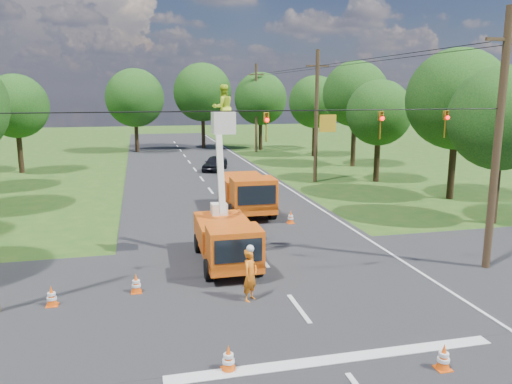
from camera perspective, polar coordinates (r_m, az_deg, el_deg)
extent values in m
plane|color=#234F17|center=(35.37, -5.19, 0.08)|extent=(140.00, 140.00, 0.00)
cube|color=black|center=(35.37, -5.19, 0.08)|extent=(12.00, 100.00, 0.06)
cube|color=black|center=(18.40, 2.95, -10.74)|extent=(56.00, 10.00, 0.07)
cube|color=silver|center=(13.98, 9.22, -18.48)|extent=(9.00, 0.45, 0.02)
cube|color=silver|center=(36.55, 3.53, 0.48)|extent=(0.12, 90.00, 0.02)
cube|color=#F04F11|center=(20.53, -3.45, -6.42)|extent=(2.02, 5.42, 0.41)
cube|color=#F04F11|center=(18.50, -2.48, -6.15)|extent=(1.99, 1.54, 1.35)
cube|color=black|center=(17.77, -2.03, -6.74)|extent=(1.71, 0.06, 0.86)
cube|color=#F04F11|center=(21.05, -3.80, -4.36)|extent=(2.14, 3.35, 0.90)
cylinder|color=black|center=(18.88, -5.44, -8.84)|extent=(0.29, 0.83, 0.83)
cylinder|color=black|center=(19.19, 0.23, -8.44)|extent=(0.29, 0.83, 0.83)
cylinder|color=black|center=(22.10, -6.62, -5.81)|extent=(0.29, 0.83, 0.83)
cylinder|color=black|center=(22.37, -1.77, -5.52)|extent=(0.29, 0.83, 0.83)
cube|color=silver|center=(21.83, -4.24, -1.96)|extent=(0.68, 0.68, 0.50)
cube|color=silver|center=(20.97, -4.11, 3.01)|extent=(0.26, 1.21, 3.91)
cube|color=silver|center=(19.85, -3.76, 7.90)|extent=(0.86, 0.86, 0.86)
imported|color=#C6E526|center=(19.82, -3.78, 9.59)|extent=(1.01, 0.87, 1.80)
cube|color=#F04F11|center=(29.12, -1.22, -0.80)|extent=(2.47, 6.41, 0.48)
cube|color=#F04F11|center=(26.77, -0.30, -0.09)|extent=(2.37, 1.85, 1.59)
cube|color=black|center=(25.89, 0.10, -0.36)|extent=(2.01, 0.11, 1.01)
cube|color=#F04F11|center=(29.81, -1.53, 0.79)|extent=(2.57, 3.97, 1.06)
cylinder|color=black|center=(27.06, -2.73, -2.36)|extent=(0.36, 0.98, 0.97)
cylinder|color=black|center=(27.50, 1.86, -2.13)|extent=(0.36, 0.98, 0.97)
cylinder|color=black|center=(30.95, -3.94, -0.62)|extent=(0.36, 0.98, 0.97)
cylinder|color=black|center=(31.33, 0.09, -0.44)|extent=(0.36, 0.98, 0.97)
imported|color=orange|center=(16.89, -0.66, -9.49)|extent=(0.77, 0.78, 1.82)
imported|color=black|center=(44.49, -4.72, 3.30)|extent=(3.04, 4.19, 1.33)
cone|color=#F3540C|center=(13.20, -3.17, -18.38)|extent=(0.36, 0.36, 0.70)
cube|color=#F3540C|center=(13.38, -3.15, -19.64)|extent=(0.38, 0.38, 0.04)
cylinder|color=white|center=(13.17, -3.17, -18.15)|extent=(0.26, 0.26, 0.09)
cylinder|color=white|center=(13.25, -3.16, -18.71)|extent=(0.31, 0.31, 0.09)
cone|color=#F3540C|center=(14.06, 20.65, -17.18)|extent=(0.36, 0.36, 0.70)
cube|color=#F3540C|center=(14.22, 20.55, -18.38)|extent=(0.38, 0.38, 0.04)
cylinder|color=white|center=(14.03, 20.67, -16.96)|extent=(0.26, 0.26, 0.09)
cylinder|color=white|center=(14.10, 20.62, -17.50)|extent=(0.31, 0.31, 0.09)
cone|color=#F3540C|center=(22.69, 0.16, -5.36)|extent=(0.36, 0.36, 0.70)
cube|color=#F3540C|center=(22.79, 0.16, -6.18)|extent=(0.38, 0.38, 0.04)
cylinder|color=white|center=(22.67, 0.16, -5.22)|extent=(0.26, 0.26, 0.09)
cylinder|color=white|center=(22.72, 0.16, -5.58)|extent=(0.31, 0.31, 0.09)
cone|color=#F3540C|center=(26.62, 3.98, -2.85)|extent=(0.36, 0.36, 0.70)
cube|color=#F3540C|center=(26.71, 3.97, -3.56)|extent=(0.38, 0.38, 0.04)
cylinder|color=white|center=(26.61, 3.99, -2.73)|extent=(0.26, 0.26, 0.09)
cylinder|color=white|center=(26.64, 3.98, -3.04)|extent=(0.31, 0.31, 0.09)
cone|color=#F3540C|center=(18.15, -13.54, -10.08)|extent=(0.36, 0.36, 0.70)
cube|color=#F3540C|center=(18.28, -13.49, -11.07)|extent=(0.38, 0.38, 0.04)
cylinder|color=white|center=(18.13, -13.55, -9.91)|extent=(0.26, 0.26, 0.09)
cylinder|color=white|center=(18.18, -13.53, -10.35)|extent=(0.31, 0.31, 0.09)
cone|color=#F3540C|center=(17.95, -22.33, -10.91)|extent=(0.36, 0.36, 0.70)
cube|color=#F3540C|center=(18.07, -22.25, -11.91)|extent=(0.38, 0.38, 0.04)
cylinder|color=white|center=(17.92, -22.35, -10.73)|extent=(0.26, 0.26, 0.09)
cylinder|color=white|center=(17.98, -22.31, -11.17)|extent=(0.31, 0.31, 0.09)
cone|color=#F3540C|center=(33.42, 1.51, 0.12)|extent=(0.36, 0.36, 0.70)
cube|color=#F3540C|center=(33.49, 1.51, -0.45)|extent=(0.38, 0.38, 0.04)
cylinder|color=white|center=(33.41, 1.52, 0.22)|extent=(0.26, 0.26, 0.09)
cylinder|color=white|center=(33.44, 1.51, -0.03)|extent=(0.31, 0.31, 0.09)
cone|color=#F3540C|center=(22.74, -3.59, -5.35)|extent=(0.36, 0.36, 0.70)
cube|color=#F3540C|center=(22.84, -3.58, -6.17)|extent=(0.38, 0.38, 0.04)
cylinder|color=white|center=(22.72, -3.59, -5.21)|extent=(0.26, 0.26, 0.09)
cylinder|color=white|center=(22.76, -3.58, -5.57)|extent=(0.31, 0.31, 0.09)
cylinder|color=#4C3823|center=(21.17, 25.88, 5.04)|extent=(0.30, 0.30, 10.00)
cube|color=#4C3823|center=(21.16, 26.80, 15.30)|extent=(1.80, 0.12, 0.12)
cylinder|color=#4C3823|center=(38.75, 6.91, 8.49)|extent=(0.30, 0.30, 10.00)
cube|color=#4C3823|center=(38.75, 7.05, 14.11)|extent=(1.80, 0.12, 0.12)
cylinder|color=#4C3823|center=(57.93, 0.02, 9.53)|extent=(0.30, 0.30, 10.00)
cube|color=#4C3823|center=(57.92, 0.02, 13.29)|extent=(1.80, 0.12, 0.12)
cylinder|color=black|center=(16.91, 1.52, 9.27)|extent=(18.00, 0.04, 0.04)
cube|color=#BB8A16|center=(17.59, 8.21, 7.77)|extent=(0.60, 0.05, 0.60)
imported|color=#BB8A16|center=(16.92, 1.18, 7.40)|extent=(0.16, 0.20, 1.00)
sphere|color=#FF0C0C|center=(16.79, 1.29, 8.23)|extent=(0.14, 0.14, 0.14)
imported|color=#BB8A16|center=(18.42, 14.05, 7.40)|extent=(0.16, 0.20, 1.00)
sphere|color=#FF0C0C|center=(18.30, 14.26, 8.15)|extent=(0.14, 0.14, 0.14)
imported|color=#BB8A16|center=(19.74, 20.83, 7.25)|extent=(0.16, 0.20, 1.00)
sphere|color=#FF0C0C|center=(19.63, 21.08, 7.94)|extent=(0.14, 0.14, 0.14)
cylinder|color=#382616|center=(47.66, -25.37, 4.42)|extent=(0.44, 0.44, 4.05)
sphere|color=#103D12|center=(47.42, -25.75, 8.84)|extent=(5.40, 5.40, 5.40)
cylinder|color=#382616|center=(29.31, 25.66, 0.56)|extent=(0.44, 0.44, 3.96)
sphere|color=#103D12|center=(28.92, 26.28, 7.58)|extent=(5.40, 5.40, 5.40)
cylinder|color=#382616|center=(34.89, 21.51, 2.98)|extent=(0.44, 0.44, 4.58)
sphere|color=#103D12|center=(34.58, 22.02, 9.81)|extent=(6.40, 6.40, 6.40)
cylinder|color=#382616|center=(39.99, 13.65, 3.87)|extent=(0.44, 0.44, 3.78)
sphere|color=#103D12|center=(39.70, 13.89, 8.79)|extent=(5.00, 5.00, 5.00)
cylinder|color=#382616|center=(47.79, 11.08, 5.75)|extent=(0.44, 0.44, 4.75)
sphere|color=#103D12|center=(47.57, 11.28, 10.94)|extent=(6.00, 6.00, 6.00)
cylinder|color=#382616|center=(54.83, 6.67, 6.27)|extent=(0.44, 0.44, 4.14)
sphere|color=#103D12|center=(54.62, 6.76, 10.20)|extent=(5.60, 5.60, 5.60)
cylinder|color=#382616|center=(59.53, -13.50, 6.57)|extent=(0.44, 0.44, 4.40)
sphere|color=#103D12|center=(59.35, -13.68, 10.41)|extent=(6.60, 6.60, 6.60)
cylinder|color=#382616|center=(62.00, -6.05, 7.20)|extent=(0.44, 0.44, 4.84)
sphere|color=#103D12|center=(61.84, -6.13, 11.27)|extent=(7.00, 7.00, 7.00)
cylinder|color=#382616|center=(60.26, 0.51, 6.89)|extent=(0.44, 0.44, 4.31)
sphere|color=#103D12|center=(60.08, 0.52, 10.62)|extent=(6.20, 6.20, 6.20)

